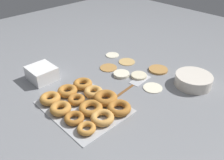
{
  "coord_description": "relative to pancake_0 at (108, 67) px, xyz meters",
  "views": [
    {
      "loc": [
        0.79,
        -0.82,
        0.71
      ],
      "look_at": [
        0.03,
        -0.09,
        0.04
      ],
      "focal_mm": 38.0,
      "sensor_mm": 36.0,
      "label": 1
    }
  ],
  "objects": [
    {
      "name": "ground_plane",
      "position": [
        0.12,
        -0.03,
        -0.0
      ],
      "size": [
        3.0,
        3.0,
        0.0
      ],
      "primitive_type": "plane",
      "color": "gray"
    },
    {
      "name": "container_stack",
      "position": [
        -0.16,
        -0.35,
        0.03
      ],
      "size": [
        0.15,
        0.13,
        0.08
      ],
      "color": "white",
      "rests_on": "ground_plane"
    },
    {
      "name": "batter_bowl",
      "position": [
        0.45,
        0.2,
        0.03
      ],
      "size": [
        0.19,
        0.19,
        0.06
      ],
      "color": "silver",
      "rests_on": "ground_plane"
    },
    {
      "name": "pancake_1",
      "position": [
        0.23,
        0.19,
        0.0
      ],
      "size": [
        0.11,
        0.11,
        0.01
      ],
      "primitive_type": "cylinder",
      "color": "#B27F42",
      "rests_on": "ground_plane"
    },
    {
      "name": "spatula",
      "position": [
        0.23,
        0.0,
        -0.0
      ],
      "size": [
        0.07,
        0.29,
        0.01
      ],
      "rotation": [
        0.0,
        0.0,
        1.67
      ],
      "color": "brown",
      "rests_on": "ground_plane"
    },
    {
      "name": "pancake_3",
      "position": [
        -0.11,
        0.13,
        0.0
      ],
      "size": [
        0.09,
        0.09,
        0.01
      ],
      "primitive_type": "cylinder",
      "color": "silver",
      "rests_on": "ground_plane"
    },
    {
      "name": "pancake_4",
      "position": [
        0.32,
        0.02,
        -0.0
      ],
      "size": [
        0.1,
        0.1,
        0.01
      ],
      "primitive_type": "cylinder",
      "color": "silver",
      "rests_on": "ground_plane"
    },
    {
      "name": "pancake_2",
      "position": [
        0.03,
        0.14,
        -0.0
      ],
      "size": [
        0.1,
        0.1,
        0.01
      ],
      "primitive_type": "cylinder",
      "color": "tan",
      "rests_on": "ground_plane"
    },
    {
      "name": "pancake_6",
      "position": [
        0.19,
        0.06,
        0.0
      ],
      "size": [
        0.09,
        0.09,
        0.01
      ],
      "primitive_type": "cylinder",
      "color": "beige",
      "rests_on": "ground_plane"
    },
    {
      "name": "pancake_0",
      "position": [
        0.0,
        0.0,
        0.0
      ],
      "size": [
        0.1,
        0.1,
        0.01
      ],
      "primitive_type": "cylinder",
      "color": "#B27F42",
      "rests_on": "ground_plane"
    },
    {
      "name": "pancake_5",
      "position": [
        0.11,
        -0.0,
        0.0
      ],
      "size": [
        0.09,
        0.09,
        0.02
      ],
      "primitive_type": "cylinder",
      "color": "silver",
      "rests_on": "ground_plane"
    },
    {
      "name": "donut_tray",
      "position": [
        0.19,
        -0.33,
        0.01
      ],
      "size": [
        0.4,
        0.32,
        0.04
      ],
      "color": "#ADAFB5",
      "rests_on": "ground_plane"
    }
  ]
}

